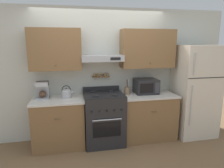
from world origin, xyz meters
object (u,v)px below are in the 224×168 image
Objects in this scene: refrigerator at (195,91)px; tea_kettle at (66,93)px; microwave at (146,86)px; coffee_maker at (43,90)px; stove_range at (104,118)px; utensil_crock at (127,90)px.

refrigerator is 7.88× the size of tea_kettle.
refrigerator reaches higher than tea_kettle.
coffee_maker is at bearing 179.75° from microwave.
microwave is (0.88, 0.13, 0.56)m from stove_range.
refrigerator is at bearing -0.22° from stove_range.
refrigerator reaches higher than coffee_maker.
microwave reaches higher than stove_range.
stove_range is at bearing -166.36° from utensil_crock.
refrigerator is (1.89, -0.01, 0.44)m from stove_range.
refrigerator is at bearing -2.77° from tea_kettle.
stove_range is at bearing -9.86° from tea_kettle.
tea_kettle is at bearing 170.14° from stove_range.
refrigerator is 4.18× the size of microwave.
coffee_maker is at bearing 176.38° from tea_kettle.
refrigerator is at bearing -2.89° from coffee_maker.
microwave is at bearing -0.25° from coffee_maker.
utensil_crock is (-0.40, -0.02, -0.06)m from microwave.
refrigerator reaches higher than utensil_crock.
stove_range is at bearing -171.26° from microwave.
refrigerator is 5.94× the size of coffee_maker.
tea_kettle is (-2.56, 0.12, 0.06)m from refrigerator.
refrigerator is 2.99m from coffee_maker.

